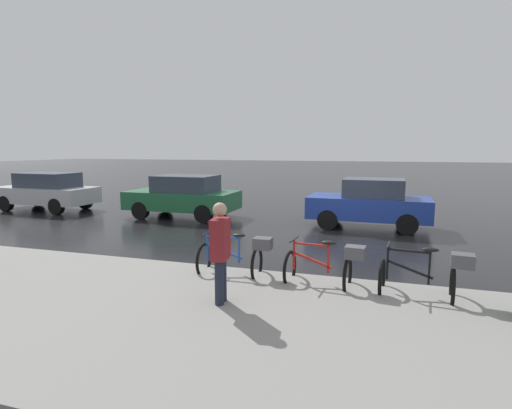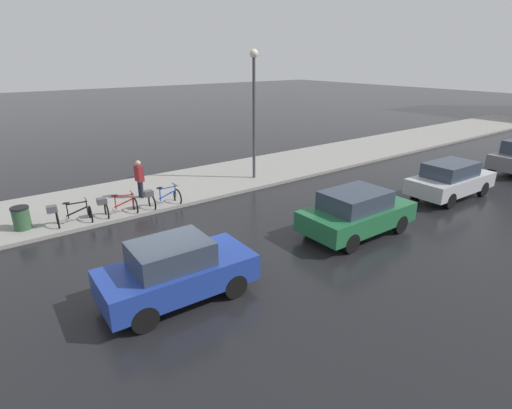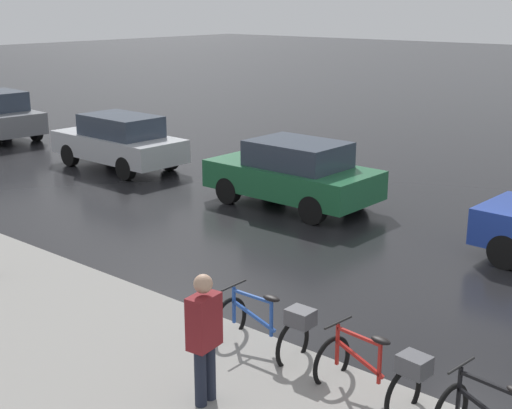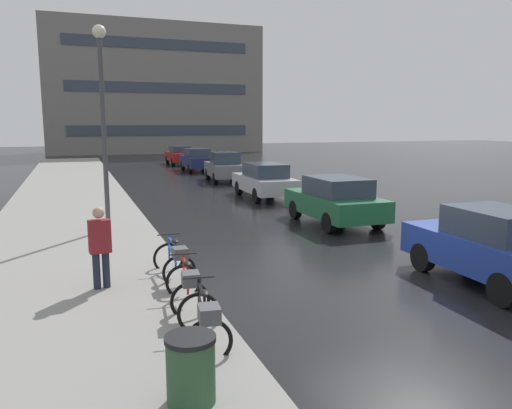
# 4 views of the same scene
# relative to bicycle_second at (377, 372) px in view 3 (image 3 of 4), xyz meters

# --- Properties ---
(ground_plane) EXTENTS (140.00, 140.00, 0.00)m
(ground_plane) POSITION_rel_bicycle_second_xyz_m (4.06, 0.17, -0.48)
(ground_plane) COLOR black
(bicycle_second) EXTENTS (0.80, 1.43, 0.94)m
(bicycle_second) POSITION_rel_bicycle_second_xyz_m (0.00, 0.00, 0.00)
(bicycle_second) COLOR black
(bicycle_second) RESTS_ON ground
(bicycle_third) EXTENTS (0.71, 1.43, 0.93)m
(bicycle_third) POSITION_rel_bicycle_second_xyz_m (0.12, 1.74, 0.00)
(bicycle_third) COLOR black
(bicycle_third) RESTS_ON ground
(car_green) EXTENTS (1.96, 4.06, 1.56)m
(car_green) POSITION_rel_bicycle_second_xyz_m (6.31, 6.08, 0.32)
(car_green) COLOR #1E6038
(car_green) RESTS_ON ground
(car_silver) EXTENTS (1.86, 4.25, 1.56)m
(car_silver) POSITION_rel_bicycle_second_xyz_m (6.20, 12.33, 0.31)
(car_silver) COLOR #B2B5BA
(car_silver) RESTS_ON ground
(pedestrian) EXTENTS (0.43, 0.29, 1.74)m
(pedestrian) POSITION_rel_bicycle_second_xyz_m (-1.36, 1.49, 0.50)
(pedestrian) COLOR #1E2333
(pedestrian) RESTS_ON ground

